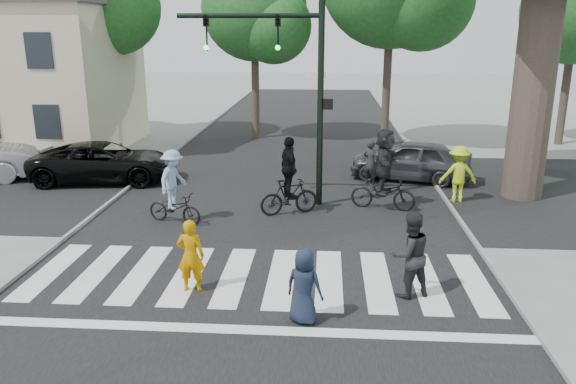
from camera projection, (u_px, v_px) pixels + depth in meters
name	position (u px, v px, depth m)	size (l,w,h in m)	color
ground	(252.00, 298.00, 10.89)	(120.00, 120.00, 0.00)	gray
road_stem	(275.00, 216.00, 15.68)	(10.00, 70.00, 0.01)	black
road_cross	(283.00, 187.00, 18.56)	(70.00, 10.00, 0.01)	black
curb_left	(99.00, 211.00, 16.01)	(0.10, 70.00, 0.10)	gray
curb_right	(459.00, 219.00, 15.34)	(0.10, 70.00, 0.10)	gray
crosswalk	(256.00, 283.00, 11.53)	(10.00, 3.85, 0.01)	silver
traffic_signal	(291.00, 71.00, 15.73)	(4.45, 0.29, 6.00)	black
bg_tree_2	(259.00, 13.00, 25.33)	(5.04, 4.80, 8.40)	brown
house	(27.00, 60.00, 24.00)	(8.40, 8.10, 8.82)	beige
pedestrian_woman	(191.00, 256.00, 11.02)	(0.55, 0.36, 1.50)	#C68000
pedestrian_child	(304.00, 286.00, 9.84)	(0.68, 0.44, 1.38)	#182236
pedestrian_adult	(410.00, 255.00, 10.78)	(0.84, 0.65, 1.72)	black
cyclist_left	(174.00, 192.00, 14.94)	(1.68, 1.16, 2.01)	black
cyclist_mid	(289.00, 183.00, 15.66)	(1.75, 1.12, 2.22)	black
cyclist_right	(384.00, 174.00, 16.05)	(1.97, 1.82, 2.36)	black
car_suv	(105.00, 162.00, 19.16)	(2.24, 4.85, 1.35)	black
car_grey	(410.00, 160.00, 19.35)	(1.65, 4.11, 1.40)	#37363C
bystander_hivis	(458.00, 174.00, 16.84)	(1.11, 0.64, 1.72)	#B9E41C
bystander_dark	(371.00, 162.00, 18.76)	(0.55, 0.36, 1.52)	black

